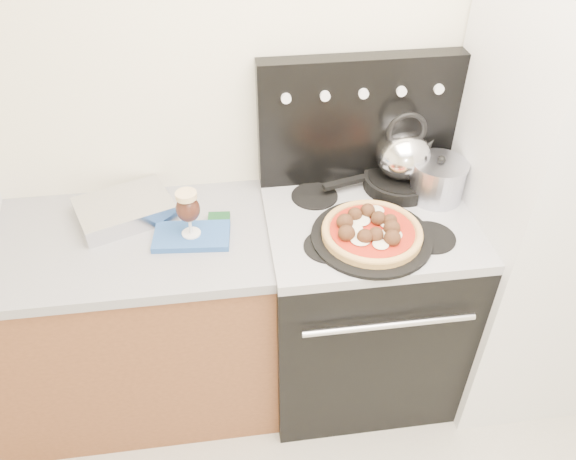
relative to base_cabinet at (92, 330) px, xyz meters
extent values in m
cube|color=#EEE5C6|center=(1.02, 0.30, 0.82)|extent=(3.50, 0.01, 2.50)
cube|color=brown|center=(0.00, 0.00, 0.00)|extent=(1.45, 0.60, 0.86)
cube|color=#94949A|center=(0.00, 0.00, 0.45)|extent=(1.48, 0.63, 0.04)
cube|color=black|center=(1.10, -0.02, 0.01)|extent=(0.76, 0.65, 0.88)
cube|color=#ADADB2|center=(1.10, -0.02, 0.47)|extent=(0.76, 0.65, 0.04)
cube|color=black|center=(1.10, 0.25, 0.74)|extent=(0.76, 0.08, 0.50)
cube|color=silver|center=(1.80, -0.05, 0.52)|extent=(0.64, 0.68, 1.90)
cube|color=white|center=(0.21, 0.12, 0.50)|extent=(0.40, 0.35, 0.07)
cube|color=#28539D|center=(0.45, -0.04, 0.48)|extent=(0.28, 0.18, 0.02)
cylinder|color=black|center=(1.08, -0.15, 0.50)|extent=(0.52, 0.52, 0.01)
cylinder|color=black|center=(1.27, 0.15, 0.51)|extent=(0.34, 0.34, 0.05)
cylinder|color=#B8BACA|center=(1.38, 0.06, 0.56)|extent=(0.23, 0.23, 0.15)
camera|label=1|loc=(0.59, -1.61, 1.76)|focal=35.00mm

